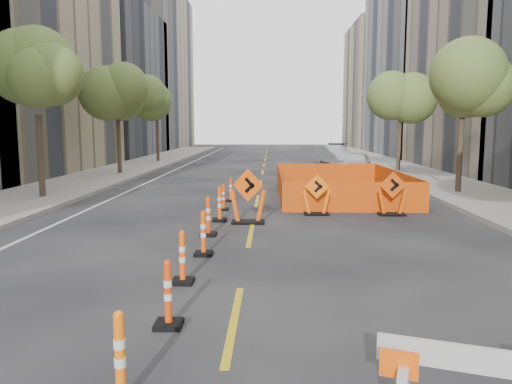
{
  "coord_description": "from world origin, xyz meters",
  "views": [
    {
      "loc": [
        0.55,
        -9.05,
        2.87
      ],
      "look_at": [
        0.13,
        4.32,
        1.1
      ],
      "focal_mm": 35.0,
      "sensor_mm": 36.0,
      "label": 1
    }
  ],
  "objects_px": {
    "channelizer_3": "(203,233)",
    "parked_car_near": "(356,164)",
    "channelizer_7": "(231,190)",
    "channelizer_6": "(223,197)",
    "chevron_sign_center": "(317,195)",
    "parked_car_far": "(336,152)",
    "chevron_sign_left": "(248,196)",
    "channelizer_0": "(120,358)",
    "channelizer_1": "(168,294)",
    "channelizer_5": "(220,204)",
    "channelizer_4": "(208,216)",
    "parked_car_mid": "(334,155)",
    "channelizer_2": "(182,257)",
    "chevron_sign_right": "(392,194)"
  },
  "relations": [
    {
      "from": "channelizer_1",
      "to": "channelizer_5",
      "type": "xyz_separation_m",
      "value": [
        -0.09,
        8.03,
        0.04
      ]
    },
    {
      "from": "channelizer_4",
      "to": "channelizer_2",
      "type": "bearing_deg",
      "value": -89.59
    },
    {
      "from": "channelizer_0",
      "to": "chevron_sign_left",
      "type": "height_order",
      "value": "chevron_sign_left"
    },
    {
      "from": "channelizer_0",
      "to": "parked_car_far",
      "type": "distance_m",
      "value": 38.66
    },
    {
      "from": "chevron_sign_left",
      "to": "chevron_sign_center",
      "type": "distance_m",
      "value": 2.63
    },
    {
      "from": "parked_car_near",
      "to": "channelizer_5",
      "type": "bearing_deg",
      "value": -100.71
    },
    {
      "from": "chevron_sign_left",
      "to": "parked_car_far",
      "type": "distance_m",
      "value": 28.92
    },
    {
      "from": "channelizer_0",
      "to": "chevron_sign_right",
      "type": "xyz_separation_m",
      "value": [
        5.46,
        11.23,
        0.21
      ]
    },
    {
      "from": "channelizer_5",
      "to": "chevron_sign_center",
      "type": "xyz_separation_m",
      "value": [
        3.04,
        1.22,
        0.13
      ]
    },
    {
      "from": "channelizer_3",
      "to": "parked_car_near",
      "type": "relative_size",
      "value": 0.25
    },
    {
      "from": "channelizer_7",
      "to": "parked_car_far",
      "type": "relative_size",
      "value": 0.19
    },
    {
      "from": "channelizer_7",
      "to": "chevron_sign_right",
      "type": "bearing_deg",
      "value": -27.28
    },
    {
      "from": "channelizer_1",
      "to": "chevron_sign_center",
      "type": "height_order",
      "value": "chevron_sign_center"
    },
    {
      "from": "channelizer_3",
      "to": "channelizer_4",
      "type": "distance_m",
      "value": 2.01
    },
    {
      "from": "channelizer_0",
      "to": "parked_car_near",
      "type": "bearing_deg",
      "value": 75.04
    },
    {
      "from": "channelizer_2",
      "to": "chevron_sign_center",
      "type": "height_order",
      "value": "chevron_sign_center"
    },
    {
      "from": "channelizer_5",
      "to": "parked_car_near",
      "type": "bearing_deg",
      "value": 65.31
    },
    {
      "from": "channelizer_5",
      "to": "chevron_sign_left",
      "type": "height_order",
      "value": "chevron_sign_left"
    },
    {
      "from": "channelizer_3",
      "to": "parked_car_near",
      "type": "height_order",
      "value": "parked_car_near"
    },
    {
      "from": "chevron_sign_left",
      "to": "chevron_sign_center",
      "type": "xyz_separation_m",
      "value": [
        2.16,
        1.49,
        -0.15
      ]
    },
    {
      "from": "channelizer_7",
      "to": "parked_car_mid",
      "type": "xyz_separation_m",
      "value": [
        6.27,
        18.71,
        0.26
      ]
    },
    {
      "from": "parked_car_far",
      "to": "channelizer_4",
      "type": "bearing_deg",
      "value": -91.69
    },
    {
      "from": "chevron_sign_left",
      "to": "channelizer_1",
      "type": "bearing_deg",
      "value": -72.52
    },
    {
      "from": "channelizer_2",
      "to": "parked_car_near",
      "type": "xyz_separation_m",
      "value": [
        6.49,
        20.01,
        0.21
      ]
    },
    {
      "from": "parked_car_far",
      "to": "channelizer_6",
      "type": "bearing_deg",
      "value": -93.65
    },
    {
      "from": "channelizer_3",
      "to": "parked_car_far",
      "type": "relative_size",
      "value": 0.21
    },
    {
      "from": "channelizer_0",
      "to": "channelizer_7",
      "type": "xyz_separation_m",
      "value": [
        -0.0,
        14.05,
        -0.04
      ]
    },
    {
      "from": "channelizer_6",
      "to": "parked_car_far",
      "type": "bearing_deg",
      "value": 74.67
    },
    {
      "from": "channelizer_1",
      "to": "chevron_sign_right",
      "type": "height_order",
      "value": "chevron_sign_right"
    },
    {
      "from": "chevron_sign_center",
      "to": "channelizer_1",
      "type": "bearing_deg",
      "value": -96.41
    },
    {
      "from": "channelizer_6",
      "to": "chevron_sign_center",
      "type": "xyz_separation_m",
      "value": [
        3.12,
        -0.79,
        0.21
      ]
    },
    {
      "from": "parked_car_near",
      "to": "parked_car_mid",
      "type": "bearing_deg",
      "value": 104.96
    },
    {
      "from": "chevron_sign_center",
      "to": "parked_car_far",
      "type": "xyz_separation_m",
      "value": [
        4.01,
        26.77,
        0.05
      ]
    },
    {
      "from": "channelizer_5",
      "to": "channelizer_7",
      "type": "distance_m",
      "value": 4.01
    },
    {
      "from": "channelizer_1",
      "to": "channelizer_5",
      "type": "relative_size",
      "value": 0.93
    },
    {
      "from": "chevron_sign_right",
      "to": "parked_car_far",
      "type": "distance_m",
      "value": 26.83
    },
    {
      "from": "channelizer_3",
      "to": "channelizer_2",
      "type": "bearing_deg",
      "value": -93.19
    },
    {
      "from": "chevron_sign_left",
      "to": "parked_car_far",
      "type": "xyz_separation_m",
      "value": [
        6.17,
        28.26,
        -0.1
      ]
    },
    {
      "from": "chevron_sign_center",
      "to": "chevron_sign_right",
      "type": "relative_size",
      "value": 0.94
    },
    {
      "from": "channelizer_3",
      "to": "channelizer_7",
      "type": "xyz_separation_m",
      "value": [
        -0.04,
        8.03,
        -0.04
      ]
    },
    {
      "from": "channelizer_3",
      "to": "parked_car_mid",
      "type": "bearing_deg",
      "value": 76.89
    },
    {
      "from": "channelizer_5",
      "to": "channelizer_0",
      "type": "bearing_deg",
      "value": -89.94
    },
    {
      "from": "channelizer_3",
      "to": "channelizer_7",
      "type": "relative_size",
      "value": 1.09
    },
    {
      "from": "parked_car_mid",
      "to": "chevron_sign_center",
      "type": "bearing_deg",
      "value": -115.07
    },
    {
      "from": "chevron_sign_left",
      "to": "chevron_sign_center",
      "type": "bearing_deg",
      "value": 57.77
    },
    {
      "from": "channelizer_4",
      "to": "parked_car_near",
      "type": "bearing_deg",
      "value": 67.82
    },
    {
      "from": "channelizer_2",
      "to": "channelizer_6",
      "type": "height_order",
      "value": "channelizer_2"
    },
    {
      "from": "chevron_sign_center",
      "to": "parked_car_mid",
      "type": "distance_m",
      "value": 21.75
    },
    {
      "from": "channelizer_4",
      "to": "chevron_sign_right",
      "type": "relative_size",
      "value": 0.74
    },
    {
      "from": "channelizer_1",
      "to": "parked_car_far",
      "type": "relative_size",
      "value": 0.2
    }
  ]
}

